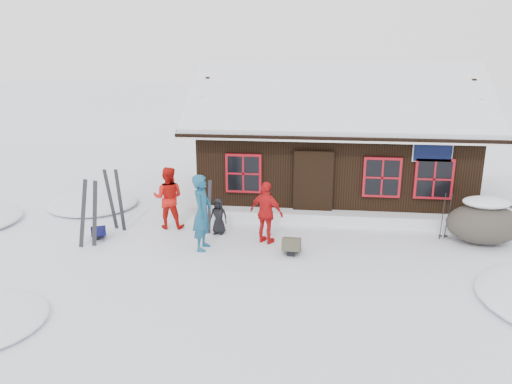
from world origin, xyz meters
The scene contains 15 objects.
ground centered at (0.00, 0.00, 0.00)m, with size 120.00×120.00×0.00m, color white.
mountain_hut centered at (1.50, 4.98, 1.58)m, with size 8.90×6.09×4.42m.
snow_drift centered at (1.50, 2.25, 0.17)m, with size 7.60×0.60×0.35m, color white.
snow_mounds centered at (1.65, 1.86, 0.00)m, with size 20.60×13.20×0.48m.
skier_teal centered at (-1.76, -0.02, 0.95)m, with size 0.69×0.46×1.90m, color navy.
skier_orange_left centered at (-3.04, 1.38, 0.86)m, with size 0.84×0.65×1.73m, color red.
skier_orange_right centered at (-0.24, 0.57, 0.81)m, with size 0.95×0.39×1.61m, color red.
skier_crouched centered at (-1.58, 1.07, 0.49)m, with size 0.48×0.31×0.98m, color black.
boulder centered at (5.26, 1.24, 0.55)m, with size 1.84×1.38×1.08m.
ski_pair_left centered at (-4.59, -0.22, 0.85)m, with size 0.63×0.16×1.80m.
ski_pair_mid centered at (-4.43, 1.07, 0.82)m, with size 0.57×0.17×1.75m.
ski_pair_right centered at (-1.94, 1.00, 0.72)m, with size 0.39×0.17×1.54m.
ski_poles centered at (4.34, 1.39, 0.60)m, with size 0.23×0.11×1.27m.
backpack_blue centered at (-4.65, 0.33, 0.13)m, with size 0.37×0.49×0.27m, color #0F1043.
backpack_olive centered at (0.44, -0.06, 0.16)m, with size 0.44×0.58×0.31m, color #423E2F.
Camera 1 is at (0.93, -11.34, 4.82)m, focal length 35.00 mm.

